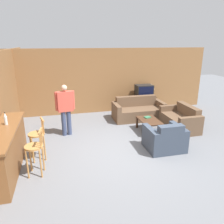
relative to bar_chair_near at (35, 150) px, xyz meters
The scene contains 16 objects.
ground_plane 2.33m from the bar_chair_near, 15.00° to the left, with size 24.00×24.00×0.00m, color slate.
wall_back 4.77m from the bar_chair_near, 62.51° to the left, with size 9.40×0.08×2.60m.
wall_left 2.24m from the bar_chair_near, 117.23° to the left, with size 0.08×8.60×2.60m.
bar_counter 0.72m from the bar_chair_near, 152.51° to the left, with size 0.55×2.44×1.02m.
bar_chair_near is the anchor object (origin of this frame).
bar_chair_mid 0.69m from the bar_chair_near, 90.03° to the left, with size 0.49×0.49×1.06m.
couch_far 4.59m from the bar_chair_near, 40.45° to the left, with size 1.91×0.89×0.83m.
armchair_near 3.35m from the bar_chair_near, ahead, with size 0.99×0.85×0.81m.
loveseat_right 4.86m from the bar_chair_near, 20.56° to the left, with size 0.82×1.49×0.80m.
coffee_table 3.78m from the bar_chair_near, 26.18° to the left, with size 0.60×0.95×0.41m.
tv_unit 5.55m from the bar_chair_near, 43.36° to the left, with size 0.96×0.55×0.65m.
tv 5.55m from the bar_chair_near, 43.33° to the left, with size 0.69×0.46×0.49m.
bottle 1.03m from the bar_chair_near, 136.43° to the left, with size 0.07×0.07×0.30m.
book_on_table 3.90m from the bar_chair_near, 29.01° to the left, with size 0.25×0.21×0.03m.
table_lamp 5.80m from the bar_chair_near, 41.17° to the left, with size 0.27×0.27×0.53m.
person_by_window 2.22m from the bar_chair_near, 69.94° to the left, with size 0.59×0.24×1.61m.
Camera 1 is at (-1.56, -5.10, 2.84)m, focal length 35.00 mm.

